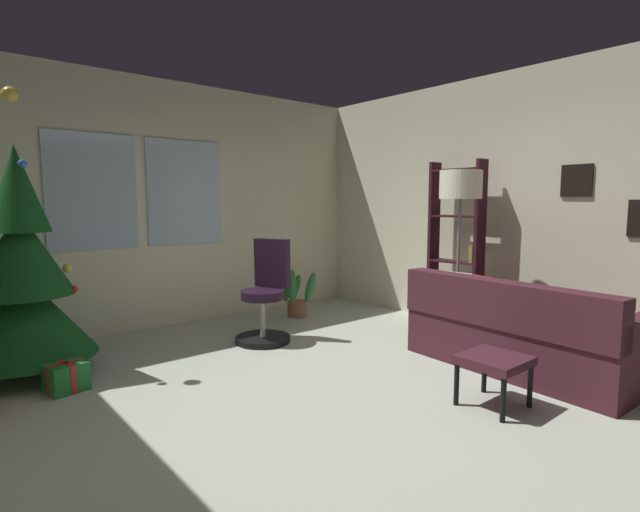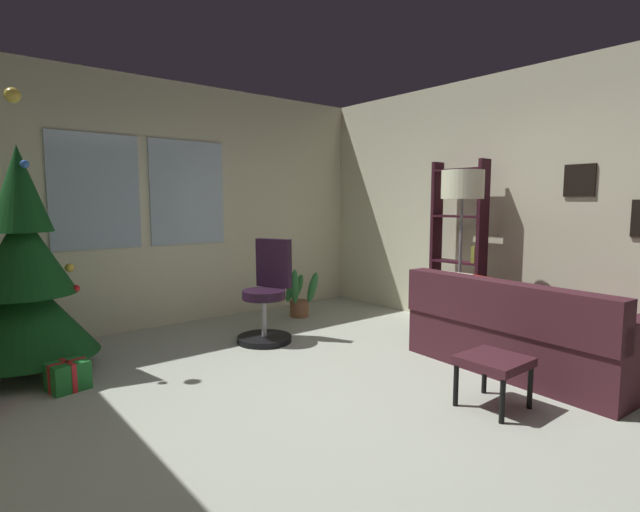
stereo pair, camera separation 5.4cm
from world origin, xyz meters
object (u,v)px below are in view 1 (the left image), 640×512
at_px(bookshelf, 455,256).
at_px(potted_plant, 297,296).
at_px(holiday_tree, 23,282).
at_px(office_chair, 266,301).
at_px(gift_box_green, 66,377).
at_px(floor_lamp, 460,194).
at_px(footstool, 494,363).
at_px(couch, 540,336).

distance_m(bookshelf, potted_plant, 1.97).
bearing_deg(bookshelf, holiday_tree, 160.99).
height_order(holiday_tree, office_chair, holiday_tree).
distance_m(gift_box_green, floor_lamp, 3.83).
distance_m(bookshelf, floor_lamp, 0.89).
xyz_separation_m(footstool, floor_lamp, (1.14, 1.08, 1.20)).
xyz_separation_m(floor_lamp, potted_plant, (-0.59, 1.91, -1.25)).
relative_size(footstool, office_chair, 0.40).
xyz_separation_m(holiday_tree, bookshelf, (4.00, -1.38, 0.05)).
distance_m(floor_lamp, potted_plant, 2.36).
xyz_separation_m(footstool, gift_box_green, (-2.23, 2.23, -0.20)).
bearing_deg(bookshelf, couch, -113.97).
xyz_separation_m(footstool, holiday_tree, (-2.39, 2.81, 0.47)).
bearing_deg(office_chair, holiday_tree, 168.26).
relative_size(office_chair, bookshelf, 0.56).
height_order(footstool, potted_plant, potted_plant).
distance_m(footstool, gift_box_green, 3.17).
xyz_separation_m(bookshelf, floor_lamp, (-0.46, -0.35, 0.68)).
xyz_separation_m(bookshelf, potted_plant, (-1.05, 1.57, -0.57)).
distance_m(gift_box_green, bookshelf, 3.99).
distance_m(couch, footstool, 1.06).
bearing_deg(floor_lamp, footstool, -136.63).
bearing_deg(holiday_tree, couch, -37.45).
xyz_separation_m(holiday_tree, office_chair, (2.07, -0.43, -0.37)).
bearing_deg(holiday_tree, gift_box_green, -74.33).
distance_m(couch, floor_lamp, 1.53).
bearing_deg(holiday_tree, office_chair, -11.74).
bearing_deg(bookshelf, potted_plant, 123.91).
xyz_separation_m(office_chair, bookshelf, (1.93, -0.95, 0.41)).
bearing_deg(potted_plant, bookshelf, -56.09).
height_order(office_chair, floor_lamp, floor_lamp).
xyz_separation_m(holiday_tree, floor_lamp, (3.54, -1.73, 0.73)).
bearing_deg(gift_box_green, holiday_tree, 105.67).
relative_size(gift_box_green, floor_lamp, 0.18).
bearing_deg(office_chair, bookshelf, -26.16).
bearing_deg(couch, holiday_tree, 142.55).
relative_size(holiday_tree, office_chair, 2.21).
bearing_deg(footstool, couch, 9.40).
relative_size(couch, floor_lamp, 1.12).
distance_m(couch, office_chair, 2.60).
distance_m(footstool, holiday_tree, 3.72).
height_order(floor_lamp, potted_plant, floor_lamp).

